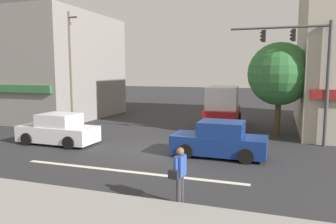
# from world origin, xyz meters

# --- Properties ---
(ground_plane) EXTENTS (120.00, 120.00, 0.00)m
(ground_plane) POSITION_xyz_m (0.00, 0.00, 0.00)
(ground_plane) COLOR #2B2B2D
(lane_marking_stripe) EXTENTS (9.00, 0.24, 0.01)m
(lane_marking_stripe) POSITION_xyz_m (0.00, -3.50, 0.00)
(lane_marking_stripe) COLOR silver
(lane_marking_stripe) RESTS_ON ground
(building_left_block) EXTENTS (11.32, 10.15, 8.45)m
(building_left_block) POSITION_xyz_m (-13.89, 8.00, 4.22)
(building_left_block) COLOR gray
(building_left_block) RESTS_ON ground
(street_tree) EXTENTS (3.56, 3.56, 5.38)m
(street_tree) POSITION_xyz_m (5.22, 5.36, 3.59)
(street_tree) COLOR #4C3823
(street_tree) RESTS_ON ground
(utility_pole_near_left) EXTENTS (1.40, 0.22, 7.69)m
(utility_pole_near_left) POSITION_xyz_m (-8.26, 4.65, 3.99)
(utility_pole_near_left) COLOR brown
(utility_pole_near_left) RESTS_ON ground
(traffic_light_mast) EXTENTS (4.89, 0.26, 6.20)m
(traffic_light_mast) POSITION_xyz_m (6.52, 3.55, 4.18)
(traffic_light_mast) COLOR #47474C
(traffic_light_mast) RESTS_ON ground
(sedan_crossing_leftbound) EXTENTS (4.12, 1.92, 1.58)m
(sedan_crossing_leftbound) POSITION_xyz_m (-5.51, -0.37, 0.71)
(sedan_crossing_leftbound) COLOR silver
(sedan_crossing_leftbound) RESTS_ON ground
(box_truck_crossing_rightbound) EXTENTS (2.57, 5.74, 2.75)m
(box_truck_crossing_rightbound) POSITION_xyz_m (1.73, 7.36, 1.25)
(box_truck_crossing_rightbound) COLOR maroon
(box_truck_crossing_rightbound) RESTS_ON ground
(sedan_approaching_near) EXTENTS (4.11, 1.91, 1.58)m
(sedan_approaching_near) POSITION_xyz_m (2.85, -0.17, 0.71)
(sedan_approaching_near) COLOR navy
(sedan_approaching_near) RESTS_ON ground
(pedestrian_foreground_with_bag) EXTENTS (0.39, 0.67, 1.67)m
(pedestrian_foreground_with_bag) POSITION_xyz_m (2.74, -5.85, 0.95)
(pedestrian_foreground_with_bag) COLOR #333338
(pedestrian_foreground_with_bag) RESTS_ON ground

